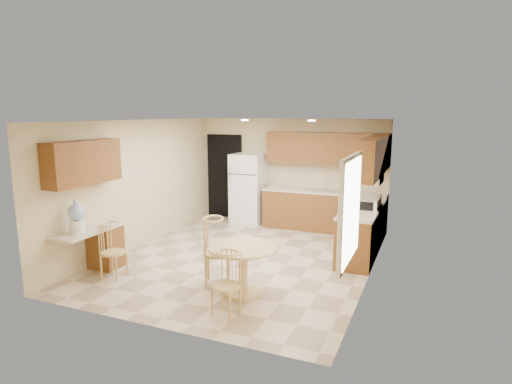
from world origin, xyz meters
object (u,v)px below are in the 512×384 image
at_px(stove, 361,229).
at_px(refrigerator, 248,189).
at_px(water_crock, 77,218).
at_px(chair_table_a, 214,246).
at_px(chair_table_b, 223,280).
at_px(dining_table, 243,263).
at_px(chair_desk, 109,247).

bearing_deg(stove, refrigerator, 157.01).
bearing_deg(stove, water_crock, -141.81).
distance_m(stove, chair_table_a, 3.09).
bearing_deg(chair_table_a, chair_table_b, 11.68).
xyz_separation_m(refrigerator, stove, (2.88, -1.22, -0.37)).
xyz_separation_m(dining_table, chair_table_b, (0.05, -0.73, 0.03)).
relative_size(dining_table, chair_table_b, 1.18).
relative_size(refrigerator, chair_desk, 1.88).
bearing_deg(chair_table_b, water_crock, -2.06).
xyz_separation_m(chair_table_a, chair_table_b, (0.60, -0.88, -0.12)).
distance_m(stove, dining_table, 2.93).
bearing_deg(chair_table_a, stove, 121.23).
relative_size(refrigerator, stove, 1.54).
height_order(refrigerator, chair_table_b, refrigerator).
bearing_deg(dining_table, refrigerator, 112.55).
xyz_separation_m(refrigerator, chair_table_a, (1.05, -3.71, -0.20)).
bearing_deg(dining_table, chair_table_b, -86.09).
bearing_deg(water_crock, refrigerator, 76.30).
distance_m(stove, chair_desk, 4.53).
bearing_deg(chair_table_b, dining_table, -82.17).
bearing_deg(chair_desk, chair_table_a, 99.00).
distance_m(chair_desk, water_crock, 0.67).
relative_size(chair_table_a, chair_table_b, 1.23).
relative_size(refrigerator, chair_table_a, 1.61).
bearing_deg(water_crock, stove, 38.19).
bearing_deg(chair_desk, water_crock, -74.01).
relative_size(chair_table_a, water_crock, 1.94).
xyz_separation_m(stove, chair_table_b, (-1.22, -3.37, 0.05)).
height_order(refrigerator, water_crock, refrigerator).
relative_size(chair_desk, water_crock, 1.66).
bearing_deg(chair_table_a, water_crock, -96.66).
bearing_deg(stove, dining_table, -115.74).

